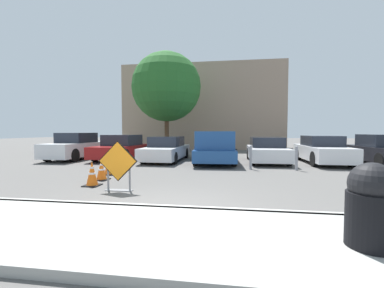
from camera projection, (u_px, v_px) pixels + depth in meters
The scene contains 20 objects.
ground_plane at pixel (207, 159), 15.00m from camera, with size 96.00×96.00×0.00m, color #565451.
sidewalk_strip at pixel (142, 234), 3.90m from camera, with size 23.49×2.48×0.14m.
curb_lip at pixel (163, 209), 5.12m from camera, with size 23.49×0.20×0.14m.
road_closed_sign at pixel (118, 165), 6.94m from camera, with size 1.10×0.20×1.37m.
traffic_cone_nearest at pixel (92, 174), 7.63m from camera, with size 0.46×0.46×0.74m.
traffic_cone_second at pixel (102, 170), 8.55m from camera, with size 0.45×0.45×0.70m.
traffic_cone_third at pixel (109, 166), 9.63m from camera, with size 0.50×0.50×0.64m.
traffic_cone_fourth at pixel (118, 161), 10.61m from camera, with size 0.51×0.51×0.81m.
parked_car_nearest at pixel (76, 147), 15.01m from camera, with size 1.77×4.49×1.53m.
parked_car_second at pixel (122, 148), 14.85m from camera, with size 2.09×4.50×1.42m.
parked_car_third at pixel (166, 149), 14.24m from camera, with size 1.91×4.72×1.33m.
pickup_truck at pixel (215, 148), 13.31m from camera, with size 2.25×5.61×1.62m.
parked_car_fourth at pixel (267, 150), 13.49m from camera, with size 1.90×4.34×1.31m.
parked_car_fifth at pixel (322, 150), 13.03m from camera, with size 1.80×4.53×1.40m.
parked_car_sixth at pixel (382, 151), 12.46m from camera, with size 1.89×4.22×1.47m.
trash_bin at pixel (371, 205), 3.28m from camera, with size 0.60×0.60×1.09m.
bollard_nearest at pixel (251, 157), 10.92m from camera, with size 0.12×0.12×1.04m.
bollard_second at pixel (296, 157), 10.65m from camera, with size 0.12×0.12×1.02m.
building_facade_backdrop at pixel (204, 108), 25.04m from camera, with size 14.70×5.00×7.70m.
street_tree_behind_lot at pixel (166, 87), 18.71m from camera, with size 5.04×5.04×7.38m.
Camera 1 is at (1.32, -4.91, 1.63)m, focal length 24.00 mm.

